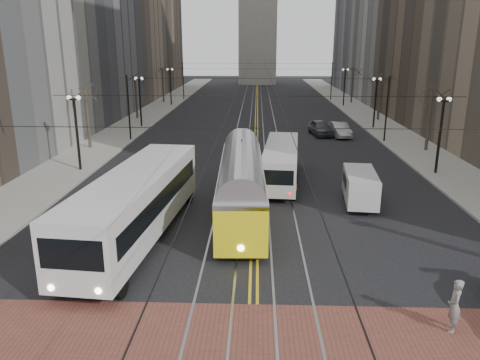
# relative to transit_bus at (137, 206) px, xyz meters

# --- Properties ---
(ground) EXTENTS (260.00, 260.00, 0.00)m
(ground) POSITION_rel_transit_bus_xyz_m (5.93, -5.15, -1.72)
(ground) COLOR black
(ground) RESTS_ON ground
(sidewalk_left) EXTENTS (5.00, 140.00, 0.15)m
(sidewalk_left) POSITION_rel_transit_bus_xyz_m (-9.07, 39.85, -1.65)
(sidewalk_left) COLOR gray
(sidewalk_left) RESTS_ON ground
(sidewalk_right) EXTENTS (5.00, 140.00, 0.15)m
(sidewalk_right) POSITION_rel_transit_bus_xyz_m (20.93, 39.85, -1.65)
(sidewalk_right) COLOR gray
(sidewalk_right) RESTS_ON ground
(crosswalk_band) EXTENTS (25.00, 6.00, 0.01)m
(crosswalk_band) POSITION_rel_transit_bus_xyz_m (5.93, -9.15, -1.72)
(crosswalk_band) COLOR brown
(crosswalk_band) RESTS_ON ground
(streetcar_rails) EXTENTS (4.80, 130.00, 0.02)m
(streetcar_rails) POSITION_rel_transit_bus_xyz_m (5.93, 39.85, -1.72)
(streetcar_rails) COLOR gray
(streetcar_rails) RESTS_ON ground
(centre_lines) EXTENTS (0.42, 130.00, 0.01)m
(centre_lines) POSITION_rel_transit_bus_xyz_m (5.93, 39.85, -1.72)
(centre_lines) COLOR gold
(centre_lines) RESTS_ON ground
(lamp_posts) EXTENTS (27.60, 57.20, 5.60)m
(lamp_posts) POSITION_rel_transit_bus_xyz_m (5.93, 23.60, 1.08)
(lamp_posts) COLOR black
(lamp_posts) RESTS_ON ground
(street_trees) EXTENTS (31.68, 53.28, 5.60)m
(street_trees) POSITION_rel_transit_bus_xyz_m (5.93, 30.10, 1.08)
(street_trees) COLOR #382D23
(street_trees) RESTS_ON ground
(trolley_wires) EXTENTS (25.96, 120.00, 6.60)m
(trolley_wires) POSITION_rel_transit_bus_xyz_m (5.93, 29.68, 2.05)
(trolley_wires) COLOR black
(trolley_wires) RESTS_ON ground
(transit_bus) EXTENTS (4.15, 14.00, 3.45)m
(transit_bus) POSITION_rel_transit_bus_xyz_m (0.00, 0.00, 0.00)
(transit_bus) COLOR silver
(transit_bus) RESTS_ON ground
(streetcar) EXTENTS (2.83, 13.23, 3.10)m
(streetcar) POSITION_rel_transit_bus_xyz_m (5.15, 3.59, -0.17)
(streetcar) COLOR yellow
(streetcar) RESTS_ON ground
(rear_bus) EXTENTS (3.13, 10.48, 2.69)m
(rear_bus) POSITION_rel_transit_bus_xyz_m (7.73, 10.39, -0.38)
(rear_bus) COLOR #B9B9B9
(rear_bus) RESTS_ON ground
(cargo_van) EXTENTS (2.26, 4.83, 2.07)m
(cargo_van) POSITION_rel_transit_bus_xyz_m (12.38, 5.67, -0.69)
(cargo_van) COLOR silver
(cargo_van) RESTS_ON ground
(sedan_grey) EXTENTS (2.53, 4.95, 1.61)m
(sedan_grey) POSITION_rel_transit_bus_xyz_m (12.88, 28.56, -0.92)
(sedan_grey) COLOR #3E4145
(sedan_grey) RESTS_ON ground
(sedan_silver) EXTENTS (2.09, 4.71, 1.50)m
(sedan_silver) POSITION_rel_transit_bus_xyz_m (14.83, 27.78, -0.97)
(sedan_silver) COLOR #999DA0
(sedan_silver) RESTS_ON ground
(pedestrian_b) EXTENTS (0.63, 0.80, 1.93)m
(pedestrian_b) POSITION_rel_transit_bus_xyz_m (12.83, -7.58, -0.75)
(pedestrian_b) COLOR slate
(pedestrian_b) RESTS_ON crosswalk_band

